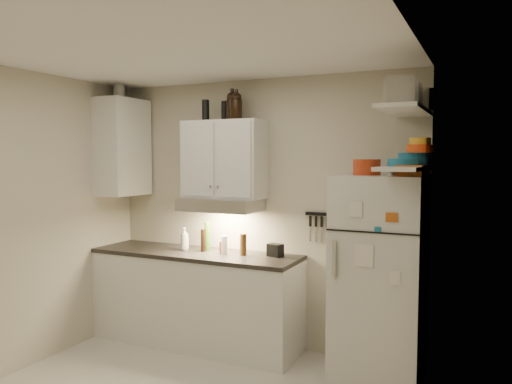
% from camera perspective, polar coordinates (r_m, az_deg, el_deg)
% --- Properties ---
extents(ceiling, '(3.20, 3.00, 0.02)m').
position_cam_1_polar(ceiling, '(3.65, -10.02, 16.03)').
color(ceiling, white).
rests_on(ceiling, ground).
extents(back_wall, '(3.20, 0.02, 2.60)m').
position_cam_1_polar(back_wall, '(4.91, 0.41, -2.38)').
color(back_wall, '#BCB6A0').
rests_on(back_wall, ground).
extents(left_wall, '(0.02, 3.00, 2.60)m').
position_cam_1_polar(left_wall, '(4.72, -26.00, -3.04)').
color(left_wall, '#BCB6A0').
rests_on(left_wall, ground).
extents(right_wall, '(0.02, 3.00, 2.60)m').
position_cam_1_polar(right_wall, '(3.00, 16.43, -6.59)').
color(right_wall, '#BCB6A0').
rests_on(right_wall, ground).
extents(base_cabinet, '(2.10, 0.60, 0.88)m').
position_cam_1_polar(base_cabinet, '(5.07, -6.89, -12.12)').
color(base_cabinet, white).
rests_on(base_cabinet, floor).
extents(countertop, '(2.10, 0.62, 0.04)m').
position_cam_1_polar(countertop, '(4.97, -6.93, -7.02)').
color(countertop, black).
rests_on(countertop, base_cabinet).
extents(upper_cabinet, '(0.80, 0.33, 0.75)m').
position_cam_1_polar(upper_cabinet, '(4.87, -3.67, 3.74)').
color(upper_cabinet, white).
rests_on(upper_cabinet, back_wall).
extents(side_cabinet, '(0.33, 0.55, 1.00)m').
position_cam_1_polar(side_cabinet, '(5.40, -15.01, 4.96)').
color(side_cabinet, white).
rests_on(side_cabinet, left_wall).
extents(range_hood, '(0.76, 0.46, 0.12)m').
position_cam_1_polar(range_hood, '(4.83, -4.02, -1.43)').
color(range_hood, silver).
rests_on(range_hood, back_wall).
extents(fridge, '(0.70, 0.68, 1.70)m').
position_cam_1_polar(fridge, '(4.28, 13.93, -9.58)').
color(fridge, silver).
rests_on(fridge, floor).
extents(shelf_hi, '(0.30, 0.95, 0.03)m').
position_cam_1_polar(shelf_hi, '(4.01, 16.70, 8.92)').
color(shelf_hi, white).
rests_on(shelf_hi, right_wall).
extents(shelf_lo, '(0.30, 0.95, 0.03)m').
position_cam_1_polar(shelf_lo, '(3.99, 16.58, 2.62)').
color(shelf_lo, white).
rests_on(shelf_lo, right_wall).
extents(knife_strip, '(0.42, 0.02, 0.03)m').
position_cam_1_polar(knife_strip, '(4.64, 8.15, -2.55)').
color(knife_strip, black).
rests_on(knife_strip, back_wall).
extents(dutch_oven, '(0.23, 0.23, 0.13)m').
position_cam_1_polar(dutch_oven, '(4.16, 12.54, 2.79)').
color(dutch_oven, '#AB3213').
rests_on(dutch_oven, fridge).
extents(book_stack, '(0.23, 0.27, 0.09)m').
position_cam_1_polar(book_stack, '(4.00, 17.41, 2.35)').
color(book_stack, '#BB5417').
rests_on(book_stack, fridge).
extents(spice_jar, '(0.07, 0.07, 0.10)m').
position_cam_1_polar(spice_jar, '(4.11, 15.26, 2.50)').
color(spice_jar, silver).
rests_on(spice_jar, fridge).
extents(stock_pot, '(0.29, 0.29, 0.17)m').
position_cam_1_polar(stock_pot, '(4.28, 18.33, 9.90)').
color(stock_pot, silver).
rests_on(stock_pot, shelf_hi).
extents(tin_a, '(0.20, 0.18, 0.19)m').
position_cam_1_polar(tin_a, '(4.02, 16.96, 10.46)').
color(tin_a, '#AAAAAD').
rests_on(tin_a, shelf_hi).
extents(tin_b, '(0.24, 0.24, 0.19)m').
position_cam_1_polar(tin_b, '(3.70, 15.95, 11.06)').
color(tin_b, '#AAAAAD').
rests_on(tin_b, shelf_hi).
extents(bowl_teal, '(0.26, 0.26, 0.10)m').
position_cam_1_polar(bowl_teal, '(4.18, 17.67, 3.57)').
color(bowl_teal, '#1A6790').
rests_on(bowl_teal, shelf_lo).
extents(bowl_orange, '(0.21, 0.21, 0.06)m').
position_cam_1_polar(bowl_orange, '(4.10, 18.22, 4.72)').
color(bowl_orange, '#F04816').
rests_on(bowl_orange, bowl_teal).
extents(bowl_yellow, '(0.16, 0.16, 0.05)m').
position_cam_1_polar(bowl_yellow, '(4.10, 18.24, 5.53)').
color(bowl_yellow, gold).
rests_on(bowl_yellow, bowl_orange).
extents(plates, '(0.29, 0.29, 0.06)m').
position_cam_1_polar(plates, '(4.02, 16.46, 3.26)').
color(plates, '#1A6790').
rests_on(plates, shelf_lo).
extents(growler_a, '(0.15, 0.15, 0.28)m').
position_cam_1_polar(growler_a, '(4.85, -2.73, 9.82)').
color(growler_a, black).
rests_on(growler_a, upper_cabinet).
extents(growler_b, '(0.14, 0.14, 0.26)m').
position_cam_1_polar(growler_b, '(4.74, -2.26, 9.85)').
color(growler_b, black).
rests_on(growler_b, upper_cabinet).
extents(thermos_a, '(0.09, 0.09, 0.19)m').
position_cam_1_polar(thermos_a, '(4.97, -3.60, 9.20)').
color(thermos_a, black).
rests_on(thermos_a, upper_cabinet).
extents(thermos_b, '(0.09, 0.09, 0.21)m').
position_cam_1_polar(thermos_b, '(4.97, -5.78, 9.26)').
color(thermos_b, black).
rests_on(thermos_b, upper_cabinet).
extents(side_jar, '(0.15, 0.15, 0.15)m').
position_cam_1_polar(side_jar, '(5.49, -15.38, 10.96)').
color(side_jar, silver).
rests_on(side_jar, side_cabinet).
extents(soap_bottle, '(0.12, 0.13, 0.25)m').
position_cam_1_polar(soap_bottle, '(5.03, -8.17, -5.18)').
color(soap_bottle, white).
rests_on(soap_bottle, countertop).
extents(pepper_mill, '(0.08, 0.08, 0.20)m').
position_cam_1_polar(pepper_mill, '(4.73, -1.48, -6.02)').
color(pepper_mill, brown).
rests_on(pepper_mill, countertop).
extents(oil_bottle, '(0.06, 0.06, 0.29)m').
position_cam_1_polar(oil_bottle, '(4.98, -5.60, -5.07)').
color(oil_bottle, '#3B6519').
rests_on(oil_bottle, countertop).
extents(vinegar_bottle, '(0.06, 0.06, 0.22)m').
position_cam_1_polar(vinegar_bottle, '(4.94, -6.06, -5.52)').
color(vinegar_bottle, black).
rests_on(vinegar_bottle, countertop).
extents(clear_bottle, '(0.06, 0.06, 0.18)m').
position_cam_1_polar(clear_bottle, '(4.80, -3.64, -6.07)').
color(clear_bottle, silver).
rests_on(clear_bottle, countertop).
extents(red_jar, '(0.08, 0.08, 0.12)m').
position_cam_1_polar(red_jar, '(4.84, -3.86, -6.32)').
color(red_jar, '#AB3213').
rests_on(red_jar, countertop).
extents(caddy, '(0.16, 0.13, 0.12)m').
position_cam_1_polar(caddy, '(4.69, 2.22, -6.66)').
color(caddy, black).
rests_on(caddy, countertop).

